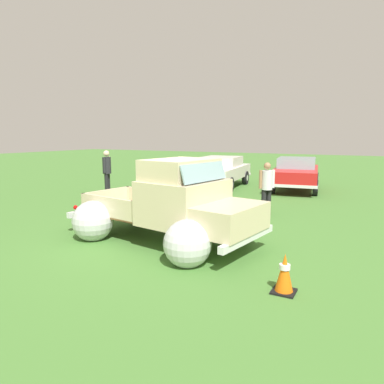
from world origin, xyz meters
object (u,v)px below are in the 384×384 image
spectator_0 (107,170)px  spectator_1 (267,185)px  show_car_1 (296,172)px  show_car_0 (220,170)px  spectator_2 (179,176)px  lane_cone_0 (284,273)px  lane_cone_1 (212,210)px  vintage_pickup_truck (175,211)px

spectator_0 → spectator_1: size_ratio=1.13×
show_car_1 → spectator_0: spectator_0 is taller
show_car_0 → show_car_1: (3.31, 0.86, -0.00)m
spectator_0 → spectator_1: spectator_0 is taller
spectator_1 → spectator_2: spectator_2 is taller
lane_cone_0 → lane_cone_1: (-2.99, 3.76, 0.00)m
spectator_1 → spectator_0: bearing=39.3°
show_car_0 → lane_cone_0: 11.36m
lane_cone_0 → lane_cone_1: size_ratio=1.00×
show_car_0 → spectator_1: bearing=31.3°
lane_cone_1 → spectator_2: bearing=136.4°
vintage_pickup_truck → show_car_0: bearing=116.1°
lane_cone_0 → spectator_0: bearing=146.4°
show_car_1 → spectator_1: 5.61m
show_car_1 → vintage_pickup_truck: bearing=-12.7°
spectator_2 → show_car_0: bearing=-52.2°
spectator_2 → lane_cone_0: bearing=169.2°
spectator_2 → spectator_1: bearing=-155.4°
show_car_0 → show_car_1: 3.43m
spectator_2 → show_car_1: bearing=-87.1°
lane_cone_1 → show_car_1: bearing=82.9°
show_car_1 → spectator_0: size_ratio=2.53×
show_car_1 → lane_cone_0: show_car_1 is taller
show_car_0 → vintage_pickup_truck: bearing=11.1°
spectator_2 → lane_cone_0: (5.40, -6.06, -0.63)m
show_car_0 → lane_cone_0: show_car_0 is taller
vintage_pickup_truck → spectator_0: vintage_pickup_truck is taller
vintage_pickup_truck → spectator_0: size_ratio=2.67×
vintage_pickup_truck → lane_cone_1: vintage_pickup_truck is taller
spectator_0 → lane_cone_0: size_ratio=2.89×
spectator_1 → lane_cone_0: 5.58m
show_car_1 → spectator_2: bearing=-43.0°
vintage_pickup_truck → show_car_1: 9.48m
spectator_1 → lane_cone_0: size_ratio=2.56×
show_car_0 → spectator_2: (0.02, -3.91, 0.16)m
spectator_1 → show_car_1: bearing=-43.7°
spectator_1 → spectator_2: (-3.57, 0.82, 0.03)m
spectator_0 → lane_cone_1: 6.00m
vintage_pickup_truck → spectator_2: 5.35m
show_car_1 → spectator_0: 8.27m
show_car_1 → spectator_0: bearing=-60.3°
spectator_1 → vintage_pickup_truck: bearing=119.2°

